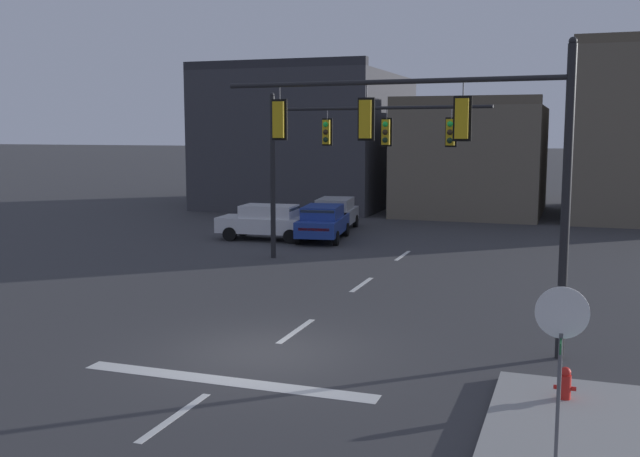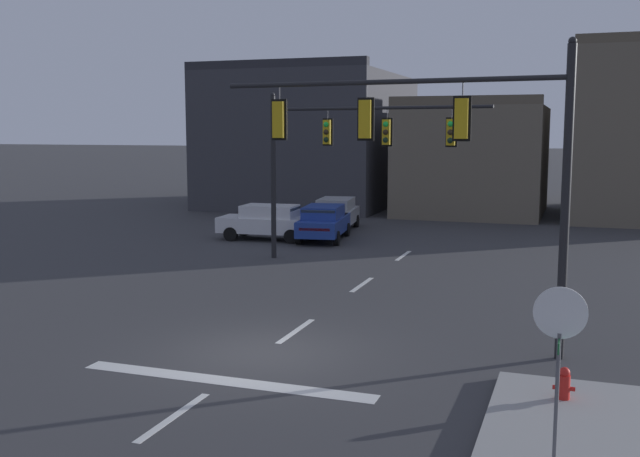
# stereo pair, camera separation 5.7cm
# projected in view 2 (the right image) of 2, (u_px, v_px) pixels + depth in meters

# --- Properties ---
(ground_plane) EXTENTS (400.00, 400.00, 0.00)m
(ground_plane) POSITION_uv_depth(u_px,v_px,m) (264.00, 353.00, 16.89)
(ground_plane) COLOR #353538
(stop_bar_paint) EXTENTS (6.40, 0.50, 0.01)m
(stop_bar_paint) POSITION_uv_depth(u_px,v_px,m) (225.00, 381.00, 15.02)
(stop_bar_paint) COLOR silver
(stop_bar_paint) RESTS_ON ground
(lane_centreline) EXTENTS (0.16, 26.40, 0.01)m
(lane_centreline) POSITION_uv_depth(u_px,v_px,m) (296.00, 331.00, 18.76)
(lane_centreline) COLOR silver
(lane_centreline) RESTS_ON ground
(signal_mast_near_side) EXTENTS (8.38, 0.85, 7.00)m
(signal_mast_near_side) POSITION_uv_depth(u_px,v_px,m) (444.00, 144.00, 16.97)
(signal_mast_near_side) COLOR black
(signal_mast_near_side) RESTS_ON ground
(signal_mast_far_side) EXTENTS (8.65, 1.42, 6.49)m
(signal_mast_far_side) POSITION_uv_depth(u_px,v_px,m) (340.00, 145.00, 27.57)
(signal_mast_far_side) COLOR black
(signal_mast_far_side) RESTS_ON ground
(stop_sign) EXTENTS (0.76, 0.64, 2.83)m
(stop_sign) POSITION_uv_depth(u_px,v_px,m) (559.00, 334.00, 10.65)
(stop_sign) COLOR #56565B
(stop_sign) RESTS_ON ground
(car_lot_nearside) EXTENTS (2.42, 4.63, 1.61)m
(car_lot_nearside) POSITION_uv_depth(u_px,v_px,m) (324.00, 222.00, 34.07)
(car_lot_nearside) COLOR navy
(car_lot_nearside) RESTS_ON ground
(car_lot_middle) EXTENTS (4.55, 2.17, 1.61)m
(car_lot_middle) POSITION_uv_depth(u_px,v_px,m) (268.00, 221.00, 34.27)
(car_lot_middle) COLOR silver
(car_lot_middle) RESTS_ON ground
(car_lot_farside) EXTENTS (2.37, 4.62, 1.61)m
(car_lot_farside) POSITION_uv_depth(u_px,v_px,m) (335.00, 213.00, 37.51)
(car_lot_farside) COLOR #9EA0A5
(car_lot_farside) RESTS_ON ground
(fire_hydrant) EXTENTS (0.40, 0.30, 0.75)m
(fire_hydrant) POSITION_uv_depth(u_px,v_px,m) (564.00, 389.00, 13.58)
(fire_hydrant) COLOR red
(fire_hydrant) RESTS_ON ground
(building_row) EXTENTS (30.72, 13.73, 9.92)m
(building_row) POSITION_uv_depth(u_px,v_px,m) (445.00, 142.00, 47.04)
(building_row) COLOR #38383D
(building_row) RESTS_ON ground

